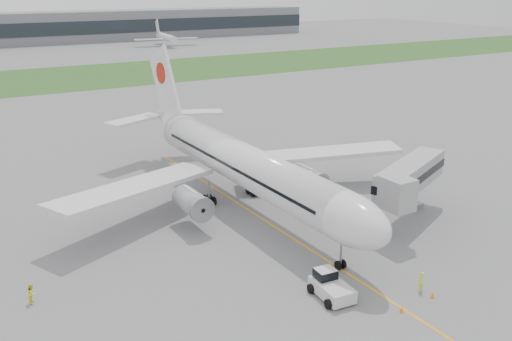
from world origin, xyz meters
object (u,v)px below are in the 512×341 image
jet_bridge (408,178)px  ground_crew_near (421,282)px  airliner (239,161)px  pushback_tug (330,285)px

jet_bridge → ground_crew_near: jet_bridge is taller
airliner → jet_bridge: 20.16m
pushback_tug → ground_crew_near: bearing=-20.6°
ground_crew_near → airliner: bearing=-113.9°
pushback_tug → jet_bridge: 20.47m
airliner → pushback_tug: size_ratio=11.97×
jet_bridge → ground_crew_near: (-10.52, -12.39, -4.32)m
jet_bridge → ground_crew_near: bearing=-154.1°
ground_crew_near → pushback_tug: bearing=-57.0°
airliner → pushback_tug: bearing=-99.7°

